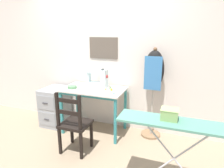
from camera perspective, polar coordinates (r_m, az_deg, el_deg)
The scene contains 14 objects.
ground_plane at distance 3.40m, azimuth -7.21°, elevation -15.39°, with size 14.00×14.00×0.00m, color gray.
wall_back at distance 3.57m, azimuth -2.90°, elevation 7.96°, with size 10.00×0.07×2.55m.
sewing_table at distance 3.36m, azimuth -5.32°, elevation -3.03°, with size 1.04×0.61×0.78m.
sewing_machine at distance 3.39m, azimuth -3.90°, elevation 1.54°, with size 0.36×0.16×0.34m.
fabric_bowl at distance 3.41m, azimuth -11.33°, elevation -0.83°, with size 0.16×0.16×0.04m.
scissors at distance 3.07m, azimuth 1.06°, elevation -2.72°, with size 0.13×0.06×0.01m.
thread_spool_near_machine at distance 3.23m, azimuth -1.77°, elevation -1.51°, with size 0.03×0.03×0.04m.
thread_spool_mid_table at distance 3.29m, azimuth -0.51°, elevation -1.12°, with size 0.04×0.04×0.04m.
thread_spool_far_edge at distance 3.20m, azimuth -0.14°, elevation -1.59°, with size 0.04×0.04×0.04m.
wooden_chair at distance 2.93m, azimuth -10.74°, elevation -11.19°, with size 0.40×0.38×0.93m.
filing_cabinet at distance 3.90m, azimuth -15.93°, elevation -6.07°, with size 0.38×0.55×0.69m.
dress_form at distance 3.18m, azimuth 11.85°, elevation 2.49°, with size 0.32×0.32×1.48m.
ironing_board at distance 2.17m, azimuth 18.08°, elevation -11.45°, with size 1.21×0.30×0.84m.
storage_box at distance 2.16m, azimuth 16.11°, elevation -8.27°, with size 0.18×0.15×0.12m.
Camera 1 is at (1.39, -2.58, 1.73)m, focal length 32.00 mm.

